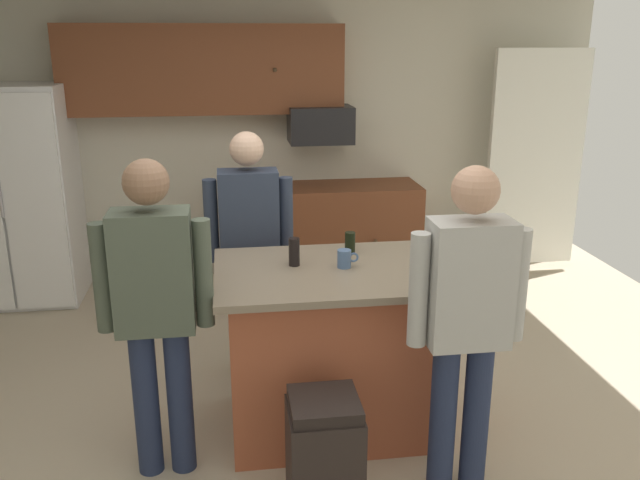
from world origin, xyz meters
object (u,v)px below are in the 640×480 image
person_elder_center (467,314)px  trash_bin (324,456)px  person_guest_by_door (250,239)px  person_host_foreground (155,301)px  glass_stout_tall (350,242)px  refrigerator (16,196)px  tumbler_amber (294,252)px  mug_ceramic_white (345,259)px  microwave_over_range (320,124)px  kitchen_island (327,348)px

person_elder_center → trash_bin: bearing=56.0°
person_guest_by_door → person_host_foreground: bearing=-54.6°
glass_stout_tall → trash_bin: bearing=-106.7°
refrigerator → tumbler_amber: bearing=-46.7°
person_host_foreground → person_elder_center: bearing=-32.1°
tumbler_amber → trash_bin: size_ratio=0.26×
person_guest_by_door → mug_ceramic_white: person_guest_by_door is taller
mug_ceramic_white → person_guest_by_door: bearing=124.8°
microwave_over_range → tumbler_amber: microwave_over_range is taller
microwave_over_range → person_host_foreground: bearing=-113.7°
refrigerator → person_guest_by_door: (1.89, -1.60, 0.03)m
person_elder_center → glass_stout_tall: size_ratio=13.51×
person_guest_by_door → trash_bin: (0.27, -1.47, -0.64)m
refrigerator → trash_bin: bearing=-54.8°
person_guest_by_door → glass_stout_tall: size_ratio=13.33×
microwave_over_range → kitchen_island: 2.65m
kitchen_island → mug_ceramic_white: bearing=9.6°
person_guest_by_door → person_host_foreground: size_ratio=0.98×
person_elder_center → tumbler_amber: size_ratio=10.46×
kitchen_island → person_host_foreground: size_ratio=0.75×
person_host_foreground → refrigerator: bearing=99.6°
person_elder_center → tumbler_amber: person_elder_center is taller
kitchen_island → tumbler_amber: size_ratio=7.81×
person_guest_by_door → person_host_foreground: (-0.50, -1.03, 0.02)m
person_host_foreground → mug_ceramic_white: size_ratio=13.89×
microwave_over_range → mug_ceramic_white: (-0.21, -2.43, -0.43)m
refrigerator → kitchen_island: refrigerator is taller
microwave_over_range → kitchen_island: size_ratio=0.45×
glass_stout_tall → microwave_over_range: bearing=86.5°
refrigerator → glass_stout_tall: bearing=-39.8°
person_elder_center → refrigerator: bearing=3.2°
microwave_over_range → person_guest_by_door: bearing=-112.4°
microwave_over_range → person_elder_center: 3.16m
refrigerator → kitchen_island: 3.30m
kitchen_island → person_host_foreground: 1.06m
microwave_over_range → person_host_foreground: 3.04m
mug_ceramic_white → tumbler_amber: tumbler_amber is taller
person_elder_center → trash_bin: person_elder_center is taller
refrigerator → kitchen_island: size_ratio=1.48×
kitchen_island → trash_bin: kitchen_island is taller
person_elder_center → mug_ceramic_white: bearing=-6.0°
microwave_over_range → glass_stout_tall: size_ratio=4.56×
person_elder_center → glass_stout_tall: (-0.38, 0.93, 0.08)m
person_elder_center → mug_ceramic_white: (-0.46, 0.67, 0.07)m
mug_ceramic_white → tumbler_amber: 0.28m
person_guest_by_door → person_host_foreground: 1.15m
person_guest_by_door → tumbler_amber: (0.23, -0.64, 0.11)m
kitchen_island → person_host_foreground: bearing=-161.7°
kitchen_island → person_guest_by_door: (-0.40, 0.73, 0.45)m
person_host_foreground → mug_ceramic_white: person_host_foreground is taller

